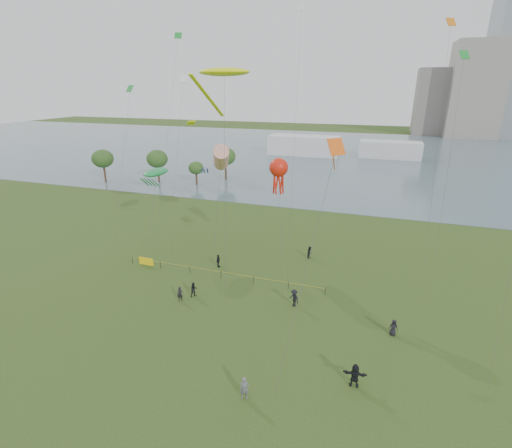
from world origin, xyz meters
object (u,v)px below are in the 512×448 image
(kite_stingray, at_px, (224,72))
(kite_octopus, at_px, (279,168))
(kite_flyer, at_px, (245,388))
(fence, at_px, (174,266))

(kite_stingray, distance_m, kite_octopus, 11.58)
(kite_flyer, distance_m, kite_stingray, 30.50)
(kite_flyer, xyz_separation_m, kite_stingray, (-9.25, 19.80, 21.28))
(kite_flyer, relative_size, kite_octopus, 0.13)
(fence, distance_m, kite_flyer, 21.58)
(kite_stingray, relative_size, kite_octopus, 1.66)
(kite_octopus, bearing_deg, kite_stingray, -164.66)
(kite_flyer, distance_m, kite_octopus, 22.63)
(fence, relative_size, kite_flyer, 13.67)
(kite_stingray, bearing_deg, kite_flyer, -77.93)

